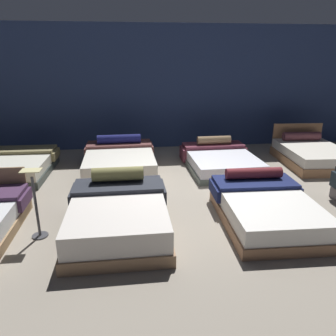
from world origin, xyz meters
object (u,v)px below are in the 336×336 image
bed_2 (266,208)px  bed_6 (220,160)px  bed_7 (312,154)px  bed_5 (120,161)px  price_sign (37,212)px  bed_1 (118,215)px  bed_4 (16,166)px

bed_2 → bed_6: bed_2 is taller
bed_6 → bed_7: bed_7 is taller
bed_2 → bed_7: (2.42, 2.87, -0.00)m
bed_2 → bed_5: (-2.46, 2.78, 0.02)m
bed_5 → price_sign: 3.09m
bed_1 → price_sign: 1.20m
bed_2 → bed_6: size_ratio=0.97×
bed_6 → bed_1: bearing=-131.7°
bed_1 → bed_5: bed_1 is taller
bed_2 → price_sign: 3.60m
bed_1 → bed_2: bearing=1.3°
bed_6 → price_sign: (-3.59, -2.87, 0.21)m
bed_2 → bed_6: (-0.01, 2.79, -0.04)m
bed_5 → bed_7: 4.88m
price_sign → bed_2: bearing=1.3°
bed_2 → bed_4: 5.63m
bed_4 → bed_6: (4.84, -0.07, -0.00)m
bed_4 → bed_5: 2.39m
bed_5 → bed_6: (2.45, 0.00, -0.06)m
bed_4 → bed_7: size_ratio=0.94×
bed_1 → bed_6: size_ratio=0.93×
bed_6 → price_sign: bearing=-143.2°
bed_7 → bed_1: bearing=-145.4°
bed_2 → bed_1: bearing=-176.7°
bed_5 → bed_6: bearing=-1.6°
bed_4 → bed_5: size_ratio=0.93×
bed_2 → bed_4: (-4.85, 2.85, -0.03)m
bed_4 → price_sign: (1.25, -2.94, 0.21)m
bed_5 → price_sign: size_ratio=2.06×
bed_1 → bed_5: bearing=90.4°
bed_5 → bed_1: bearing=-90.5°
bed_7 → bed_4: bearing=-176.7°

